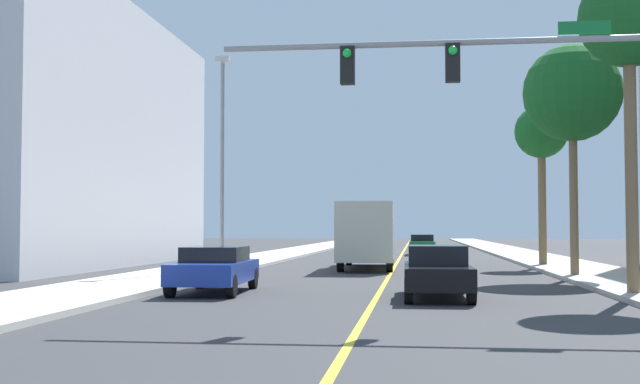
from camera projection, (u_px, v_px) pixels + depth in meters
The scene contains 14 objects.
ground at pixel (398, 260), 46.02m from camera, with size 192.00×192.00×0.00m, color #38383A.
sidewalk_left at pixel (259, 258), 47.01m from camera, with size 3.83×168.00×0.15m, color beige.
sidewalk_right at pixel (543, 260), 45.03m from camera, with size 3.83×168.00×0.15m, color #B2ADA3.
lane_marking_center at pixel (398, 260), 46.02m from camera, with size 0.16×144.00×0.01m, color yellow.
building_left_near at pixel (25, 138), 40.63m from camera, with size 12.19×24.03×12.92m, color silver.
traffic_signal_mast at pixel (532, 96), 17.13m from camera, with size 9.97×0.36×6.17m.
street_lamp at pixel (222, 152), 32.39m from camera, with size 0.56×0.28×8.75m.
palm_near at pixel (629, 23), 21.69m from camera, with size 2.70×2.70×8.83m.
palm_mid at pixel (572, 94), 29.91m from camera, with size 3.66×3.66×8.64m.
palm_far at pixel (541, 135), 38.12m from camera, with size 2.54×2.54×7.62m.
car_blue at pixel (215, 268), 23.11m from camera, with size 2.03×4.53×1.34m.
car_black at pixel (437, 271), 21.35m from camera, with size 1.81×4.62×1.41m.
car_green at pixel (422, 244), 54.97m from camera, with size 1.76×4.45×1.42m.
delivery_truck at pixel (367, 234), 36.56m from camera, with size 2.63×9.02×2.99m.
Camera 1 is at (1.11, -4.36, 1.89)m, focal length 44.69 mm.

